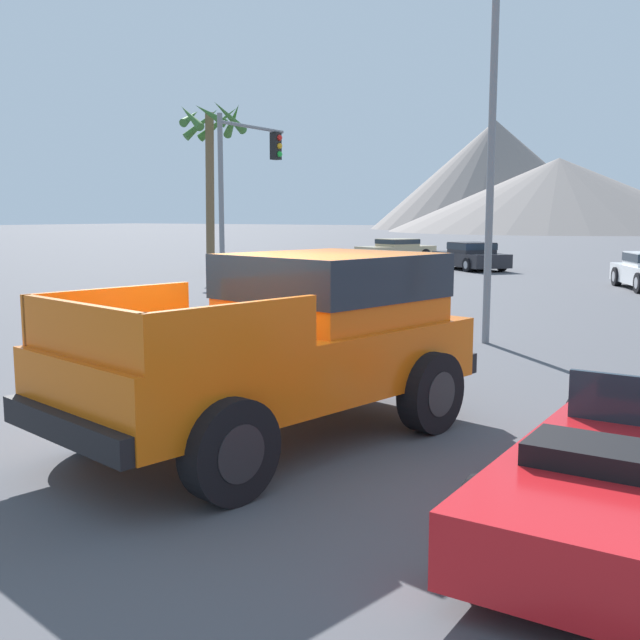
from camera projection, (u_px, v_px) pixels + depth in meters
The scene contains 7 objects.
ground_plane at pixel (244, 442), 8.03m from camera, with size 320.00×320.00×0.00m, color #4C4C51.
orange_pickup_truck at pixel (294, 334), 8.17m from camera, with size 3.16×5.24×1.99m.
parked_car_tan at pixel (396, 250), 39.70m from camera, with size 3.31×4.60×1.18m.
parked_car_dark at pixel (471, 256), 33.43m from camera, with size 4.26×4.01×1.22m.
traffic_light_main at pixel (247, 171), 23.92m from camera, with size 0.38×3.48×5.48m.
street_lamp_post at pixel (493, 108), 13.67m from camera, with size 0.90×0.24×7.21m.
palm_tree_short at pixel (212, 144), 31.35m from camera, with size 3.00×2.82×7.09m.
Camera 1 is at (4.70, -6.25, 2.42)m, focal length 42.00 mm.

